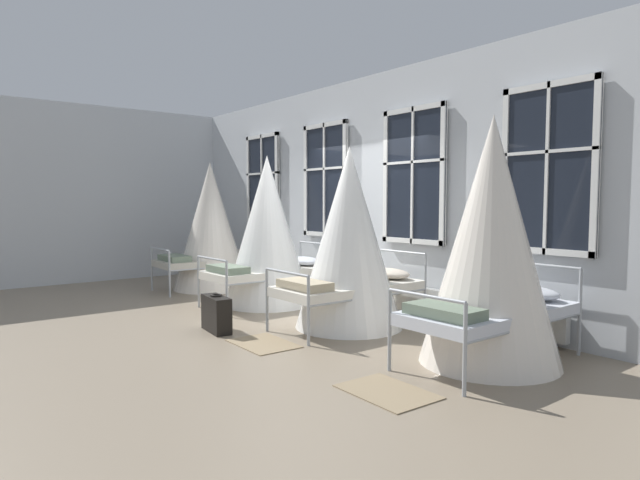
# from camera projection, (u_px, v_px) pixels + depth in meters

# --- Properties ---
(ground) EXTENTS (18.94, 18.94, 0.00)m
(ground) POSITION_uv_depth(u_px,v_px,m) (298.00, 316.00, 7.60)
(ground) COLOR gray
(back_wall_with_windows) EXTENTS (10.40, 0.10, 3.51)m
(back_wall_with_windows) POSITION_uv_depth(u_px,v_px,m) (370.00, 192.00, 8.31)
(back_wall_with_windows) COLOR silver
(back_wall_with_windows) RESTS_ON ground
(end_wall_left) EXTENTS (0.10, 7.05, 3.51)m
(end_wall_left) POSITION_uv_depth(u_px,v_px,m) (71.00, 194.00, 10.51)
(end_wall_left) COLOR silver
(end_wall_left) RESTS_ON ground
(window_bank) EXTENTS (7.01, 0.10, 2.84)m
(window_bank) POSITION_uv_depth(u_px,v_px,m) (364.00, 231.00, 8.28)
(window_bank) COLOR black
(window_bank) RESTS_ON ground
(cot_first) EXTENTS (1.38, 1.99, 2.33)m
(cot_first) POSITION_uv_depth(u_px,v_px,m) (211.00, 228.00, 9.90)
(cot_first) COLOR #9EA3A8
(cot_first) RESTS_ON ground
(cot_second) EXTENTS (1.38, 1.98, 2.32)m
(cot_second) POSITION_uv_depth(u_px,v_px,m) (268.00, 233.00, 8.38)
(cot_second) COLOR #9EA3A8
(cot_second) RESTS_ON ground
(cot_third) EXTENTS (1.38, 1.97, 2.31)m
(cot_third) POSITION_uv_depth(u_px,v_px,m) (349.00, 240.00, 6.86)
(cot_third) COLOR #9EA3A8
(cot_third) RESTS_ON ground
(cot_fourth) EXTENTS (1.38, 1.97, 2.45)m
(cot_fourth) POSITION_uv_depth(u_px,v_px,m) (491.00, 244.00, 5.30)
(cot_fourth) COLOR #9EA3A8
(cot_fourth) RESTS_ON ground
(rug_third) EXTENTS (0.81, 0.58, 0.01)m
(rug_third) POSITION_uv_depth(u_px,v_px,m) (263.00, 344.00, 6.09)
(rug_third) COLOR #8E7A5B
(rug_third) RESTS_ON ground
(rug_fourth) EXTENTS (0.81, 0.58, 0.01)m
(rug_fourth) POSITION_uv_depth(u_px,v_px,m) (387.00, 392.00, 4.55)
(rug_fourth) COLOR #8E7A5B
(rug_fourth) RESTS_ON ground
(suitcase_dark) EXTENTS (0.58, 0.28, 0.47)m
(suitcase_dark) POSITION_uv_depth(u_px,v_px,m) (216.00, 314.00, 6.66)
(suitcase_dark) COLOR black
(suitcase_dark) RESTS_ON ground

